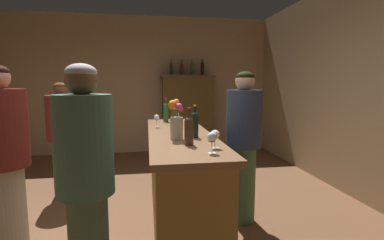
% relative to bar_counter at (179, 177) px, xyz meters
% --- Properties ---
extents(floor, '(9.17, 9.17, 0.00)m').
position_rel_bar_counter_xyz_m(floor, '(-0.43, -0.18, -0.50)').
color(floor, brown).
rests_on(floor, ground).
extents(wall_back, '(5.66, 0.12, 2.94)m').
position_rel_bar_counter_xyz_m(wall_back, '(-0.43, 3.41, 0.97)').
color(wall_back, tan).
rests_on(wall_back, ground).
extents(bar_counter, '(0.64, 2.36, 0.98)m').
position_rel_bar_counter_xyz_m(bar_counter, '(0.00, 0.00, 0.00)').
color(bar_counter, olive).
rests_on(bar_counter, ground).
extents(display_cabinet, '(1.13, 0.45, 1.68)m').
position_rel_bar_counter_xyz_m(display_cabinet, '(0.52, 3.10, 0.38)').
color(display_cabinet, brown).
rests_on(display_cabinet, ground).
extents(wine_bottle_riesling, '(0.07, 0.07, 0.33)m').
position_rel_bar_counter_xyz_m(wine_bottle_riesling, '(-0.08, 0.91, 0.63)').
color(wine_bottle_riesling, '#23512C').
rests_on(wine_bottle_riesling, bar_counter).
extents(wine_bottle_merlot, '(0.07, 0.07, 0.31)m').
position_rel_bar_counter_xyz_m(wine_bottle_merlot, '(0.12, -0.30, 0.62)').
color(wine_bottle_merlot, black).
rests_on(wine_bottle_merlot, bar_counter).
extents(wine_bottle_chardonnay, '(0.08, 0.08, 0.29)m').
position_rel_bar_counter_xyz_m(wine_bottle_chardonnay, '(-0.02, 0.22, 0.62)').
color(wine_bottle_chardonnay, '#4D3513').
rests_on(wine_bottle_chardonnay, bar_counter).
extents(wine_bottle_malbec, '(0.08, 0.08, 0.31)m').
position_rel_bar_counter_xyz_m(wine_bottle_malbec, '(0.01, -0.63, 0.62)').
color(wine_bottle_malbec, '#422819').
rests_on(wine_bottle_malbec, bar_counter).
extents(wine_glass_front, '(0.07, 0.07, 0.16)m').
position_rel_bar_counter_xyz_m(wine_glass_front, '(0.13, -0.94, 0.60)').
color(wine_glass_front, white).
rests_on(wine_glass_front, bar_counter).
extents(wine_glass_mid, '(0.06, 0.06, 0.15)m').
position_rel_bar_counter_xyz_m(wine_glass_mid, '(-0.22, 0.40, 0.59)').
color(wine_glass_mid, white).
rests_on(wine_glass_mid, bar_counter).
extents(wine_glass_rear, '(0.06, 0.06, 0.17)m').
position_rel_bar_counter_xyz_m(wine_glass_rear, '(0.03, 0.46, 0.61)').
color(wine_glass_rear, white).
rests_on(wine_glass_rear, bar_counter).
extents(wine_glass_spare, '(0.08, 0.08, 0.15)m').
position_rel_bar_counter_xyz_m(wine_glass_spare, '(0.19, -0.79, 0.59)').
color(wine_glass_spare, white).
rests_on(wine_glass_spare, bar_counter).
extents(flower_arrangement, '(0.14, 0.13, 0.37)m').
position_rel_bar_counter_xyz_m(flower_arrangement, '(-0.07, -0.38, 0.66)').
color(flower_arrangement, tan).
rests_on(flower_arrangement, bar_counter).
extents(cheese_plate, '(0.16, 0.16, 0.01)m').
position_rel_bar_counter_xyz_m(cheese_plate, '(0.18, 0.29, 0.49)').
color(cheese_plate, white).
rests_on(cheese_plate, bar_counter).
extents(display_bottle_left, '(0.06, 0.06, 0.34)m').
position_rel_bar_counter_xyz_m(display_bottle_left, '(0.19, 3.10, 1.33)').
color(display_bottle_left, '#193B22').
rests_on(display_bottle_left, display_cabinet).
extents(display_bottle_midleft, '(0.08, 0.08, 0.32)m').
position_rel_bar_counter_xyz_m(display_bottle_midleft, '(0.41, 3.10, 1.33)').
color(display_bottle_midleft, '#402718').
rests_on(display_bottle_midleft, display_cabinet).
extents(display_bottle_center, '(0.08, 0.08, 0.33)m').
position_rel_bar_counter_xyz_m(display_bottle_center, '(0.63, 3.10, 1.33)').
color(display_bottle_center, '#295227').
rests_on(display_bottle_center, display_cabinet).
extents(display_bottle_midright, '(0.07, 0.07, 0.34)m').
position_rel_bar_counter_xyz_m(display_bottle_midright, '(0.85, 3.10, 1.34)').
color(display_bottle_midright, black).
rests_on(display_bottle_midright, display_cabinet).
extents(patron_in_grey, '(0.39, 0.39, 1.63)m').
position_rel_bar_counter_xyz_m(patron_in_grey, '(-1.46, -0.53, 0.39)').
color(patron_in_grey, '#B2A492').
rests_on(patron_in_grey, ground).
extents(patron_near_entrance, '(0.34, 0.34, 1.60)m').
position_rel_bar_counter_xyz_m(patron_near_entrance, '(-0.70, -1.18, 0.39)').
color(patron_near_entrance, '#435B46').
rests_on(patron_near_entrance, ground).
extents(patron_redhead, '(0.39, 0.39, 1.51)m').
position_rel_bar_counter_xyz_m(patron_redhead, '(-1.43, 0.98, 0.32)').
color(patron_redhead, '#3F6F4E').
rests_on(patron_redhead, ground).
extents(bartender, '(0.37, 0.37, 1.62)m').
position_rel_bar_counter_xyz_m(bartender, '(0.68, -0.09, 0.39)').
color(bartender, '#476F4C').
rests_on(bartender, ground).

